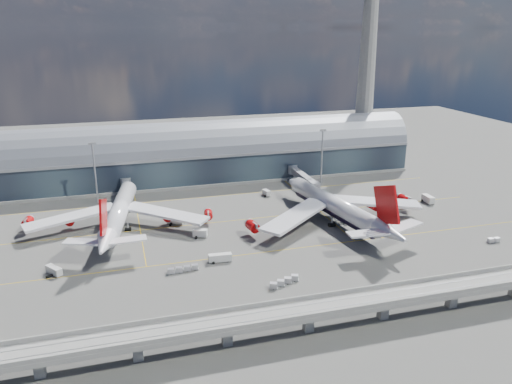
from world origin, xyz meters
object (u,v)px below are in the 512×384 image
object	(u,v)px
floodlight_mast_left	(95,171)
cargo_train_2	(494,240)
control_tower	(367,64)
service_truck_5	(175,220)
service_truck_2	(220,258)
service_truck_3	(428,199)
cargo_train_0	(183,269)
airliner_left	(118,213)
airliner_right	(337,207)
service_truck_0	(54,270)
service_truck_4	(266,193)
cargo_train_1	(284,282)
service_truck_1	(200,233)
floodlight_mast_right	(322,155)

from	to	relation	value
floodlight_mast_left	cargo_train_2	distance (m)	152.40
control_tower	cargo_train_2	distance (m)	118.51
floodlight_mast_left	service_truck_5	size ratio (longest dim) A/B	4.02
service_truck_2	service_truck_3	xyz separation A→B (m)	(94.71, 30.25, 0.20)
service_truck_3	cargo_train_0	world-z (taller)	service_truck_3
airliner_left	cargo_train_2	xyz separation A→B (m)	(121.79, -46.76, -5.36)
control_tower	service_truck_3	size ratio (longest dim) A/B	16.13
airliner_right	service_truck_0	bearing A→B (deg)	179.60
service_truck_3	service_truck_4	world-z (taller)	service_truck_3
service_truck_4	cargo_train_1	distance (m)	79.05
service_truck_0	service_truck_4	bearing A→B (deg)	-4.90
airliner_right	service_truck_2	bearing A→B (deg)	-166.50
control_tower	airliner_left	bearing A→B (deg)	-154.66
service_truck_3	cargo_train_1	world-z (taller)	service_truck_3
service_truck_1	cargo_train_0	xyz separation A→B (m)	(-9.46, -24.35, -0.59)
floodlight_mast_left	service_truck_1	bearing A→B (deg)	-53.50
service_truck_5	service_truck_1	bearing A→B (deg)	-130.77
floodlight_mast_right	cargo_train_2	world-z (taller)	floodlight_mast_right
service_truck_0	service_truck_3	bearing A→B (deg)	-27.67
floodlight_mast_left	service_truck_3	world-z (taller)	floodlight_mast_left
service_truck_2	service_truck_4	world-z (taller)	service_truck_2
service_truck_2	service_truck_3	world-z (taller)	service_truck_3
floodlight_mast_right	service_truck_1	world-z (taller)	floodlight_mast_right
service_truck_0	service_truck_3	size ratio (longest dim) A/B	0.93
service_truck_3	service_truck_4	distance (m)	67.69
service_truck_3	cargo_train_2	distance (m)	41.44
service_truck_5	cargo_train_1	world-z (taller)	service_truck_5
cargo_train_0	control_tower	bearing A→B (deg)	-41.91
airliner_left	service_truck_2	xyz separation A→B (m)	(29.45, -35.65, -4.81)
control_tower	airliner_left	size ratio (longest dim) A/B	1.46
service_truck_0	cargo_train_2	bearing A→B (deg)	-44.15
control_tower	floodlight_mast_right	bearing A→B (deg)	-141.34
floodlight_mast_right	airliner_left	size ratio (longest dim) A/B	0.36
service_truck_1	service_truck_2	size ratio (longest dim) A/B	0.73
service_truck_0	service_truck_3	world-z (taller)	service_truck_3
service_truck_5	service_truck_2	bearing A→B (deg)	-140.62
service_truck_3	cargo_train_2	size ratio (longest dim) A/B	1.38
service_truck_4	cargo_train_1	world-z (taller)	service_truck_4
floodlight_mast_left	cargo_train_2	world-z (taller)	floodlight_mast_left
airliner_right	service_truck_4	bearing A→B (deg)	103.71
airliner_right	cargo_train_0	xyz separation A→B (m)	(-60.63, -23.74, -5.27)
airliner_left	service_truck_0	xyz separation A→B (m)	(-19.47, -30.36, -4.89)
control_tower	cargo_train_0	size ratio (longest dim) A/B	10.71
airliner_left	cargo_train_2	size ratio (longest dim) A/B	15.29
airliner_right	service_truck_3	size ratio (longest dim) A/B	11.58
floodlight_mast_right	cargo_train_0	xyz separation A→B (m)	(-74.69, -71.34, -12.81)
control_tower	floodlight_mast_right	world-z (taller)	control_tower
control_tower	cargo_train_1	world-z (taller)	control_tower
floodlight_mast_right	service_truck_5	distance (m)	79.80
airliner_right	service_truck_0	distance (m)	98.71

